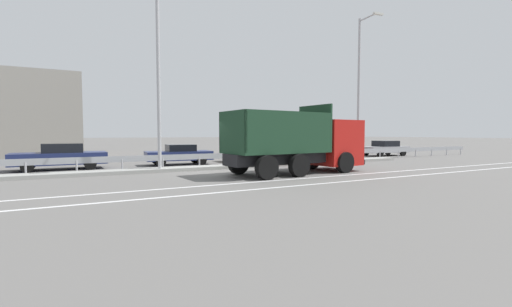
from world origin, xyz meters
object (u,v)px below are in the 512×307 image
at_px(dump_truck, 311,146).
at_px(street_lamp_2, 360,84).
at_px(parked_car_2, 60,156).
at_px(parked_car_3, 179,154).
at_px(median_road_sign, 307,144).
at_px(parked_car_5, 327,150).
at_px(parked_car_4, 256,150).
at_px(parked_car_6, 385,148).
at_px(street_lamp_1, 159,75).

xyz_separation_m(dump_truck, street_lamp_2, (6.92, 3.64, 4.05)).
relative_size(parked_car_2, parked_car_3, 1.14).
distance_m(median_road_sign, parked_car_3, 8.11).
bearing_deg(median_road_sign, parked_car_5, 37.88).
xyz_separation_m(parked_car_4, parked_car_5, (6.47, -0.04, -0.10)).
bearing_deg(parked_car_6, median_road_sign, 111.27).
relative_size(dump_truck, parked_car_6, 1.74).
distance_m(dump_truck, parked_car_2, 13.47).
relative_size(median_road_sign, parked_car_6, 0.54).
bearing_deg(dump_truck, parked_car_4, 169.12).
xyz_separation_m(street_lamp_1, street_lamp_2, (13.70, 0.15, 0.50)).
bearing_deg(median_road_sign, parked_car_6, 17.53).
xyz_separation_m(median_road_sign, parked_car_5, (4.76, 3.70, -0.60)).
relative_size(median_road_sign, parked_car_5, 0.54).
relative_size(parked_car_4, parked_car_5, 1.07).
distance_m(median_road_sign, street_lamp_1, 9.98).
bearing_deg(street_lamp_1, street_lamp_2, 0.64).
xyz_separation_m(median_road_sign, parked_car_2, (-13.81, 3.57, -0.55)).
xyz_separation_m(dump_truck, parked_car_2, (-11.29, 7.33, -0.60)).
bearing_deg(parked_car_6, parked_car_3, 93.92).
relative_size(parked_car_5, parked_car_6, 1.01).
height_order(dump_truck, parked_car_2, dump_truck).
bearing_deg(parked_car_3, street_lamp_1, 154.52).
bearing_deg(street_lamp_2, parked_car_5, 84.63).
relative_size(street_lamp_2, parked_car_6, 2.28).
height_order(street_lamp_2, parked_car_3, street_lamp_2).
relative_size(parked_car_3, parked_car_6, 0.95).
height_order(street_lamp_2, parked_car_4, street_lamp_2).
distance_m(parked_car_3, parked_car_5, 12.07).
xyz_separation_m(dump_truck, parked_car_5, (7.28, 7.46, -0.65)).
relative_size(dump_truck, parked_car_4, 1.61).
bearing_deg(street_lamp_1, parked_car_4, 27.91).
bearing_deg(parked_car_4, street_lamp_2, 61.19).
distance_m(median_road_sign, parked_car_4, 4.15).
distance_m(dump_truck, parked_car_5, 10.44).
relative_size(median_road_sign, street_lamp_2, 0.24).
relative_size(median_road_sign, parked_car_2, 0.50).
xyz_separation_m(street_lamp_1, parked_car_3, (1.99, 3.71, -4.22)).
bearing_deg(street_lamp_2, parked_car_3, 163.08).
relative_size(street_lamp_2, parked_car_2, 2.11).
bearing_deg(street_lamp_2, street_lamp_1, -179.36).
xyz_separation_m(street_lamp_1, parked_car_4, (7.59, 4.02, -4.10)).
bearing_deg(parked_car_6, street_lamp_1, 104.23).
xyz_separation_m(parked_car_3, parked_car_4, (5.60, 0.30, 0.12)).
bearing_deg(median_road_sign, parked_car_4, 114.53).
bearing_deg(street_lamp_1, parked_car_6, 10.49).
bearing_deg(median_road_sign, parked_car_3, 154.80).
distance_m(street_lamp_1, parked_car_2, 7.24).
height_order(dump_truck, street_lamp_1, street_lamp_1).
bearing_deg(street_lamp_1, parked_car_5, 15.79).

